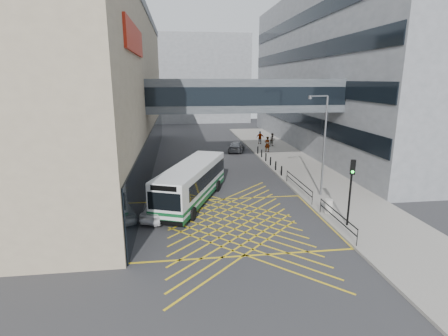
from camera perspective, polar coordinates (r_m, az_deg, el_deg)
name	(u,v)px	position (r m, az deg, el deg)	size (l,w,h in m)	color
ground	(232,222)	(22.82, 1.32, -8.81)	(120.00, 120.00, 0.00)	#333335
building_whsmith	(23,90)	(39.60, -29.92, 11.04)	(24.17, 42.00, 16.00)	gray
building_right	(384,71)	(52.39, 24.65, 14.17)	(24.09, 44.00, 20.00)	slate
building_far	(183,79)	(80.75, -6.79, 14.21)	(28.00, 16.00, 18.00)	slate
skybridge	(245,95)	(33.37, 3.40, 11.76)	(20.00, 4.10, 3.00)	#40454A
pavement	(293,163)	(38.81, 11.14, 0.79)	(6.00, 54.00, 0.16)	gray
box_junction	(232,222)	(22.82, 1.32, -8.80)	(12.00, 9.00, 0.01)	gold
bus	(192,182)	(26.07, -5.19, -2.27)	(5.95, 10.46, 2.89)	silver
car_white	(162,207)	(23.72, -10.09, -6.30)	(1.80, 4.40, 1.40)	white
car_dark	(207,162)	(36.24, -2.80, 1.01)	(1.61, 4.12, 1.29)	black
car_silver	(237,146)	(44.66, 2.07, 3.58)	(1.84, 4.35, 1.35)	gray
traffic_light	(351,183)	(22.28, 20.04, -2.36)	(0.34, 0.50, 4.22)	black
street_lamp	(323,140)	(27.33, 15.81, 4.43)	(1.73, 0.63, 7.67)	slate
litter_bin	(328,206)	(24.77, 16.69, -5.98)	(0.54, 0.54, 0.94)	#ADA89E
kerb_railings	(314,196)	(25.70, 14.43, -4.49)	(0.05, 12.54, 1.00)	black
bollards	(268,159)	(37.91, 7.23, 1.45)	(0.14, 10.14, 0.90)	black
pedestrian_a	(267,144)	(43.88, 7.07, 3.88)	(0.76, 0.54, 1.91)	gray
pedestrian_b	(273,140)	(47.71, 7.93, 4.59)	(0.86, 0.50, 1.76)	gray
pedestrian_c	(260,138)	(49.19, 5.91, 4.95)	(1.05, 0.50, 1.77)	gray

